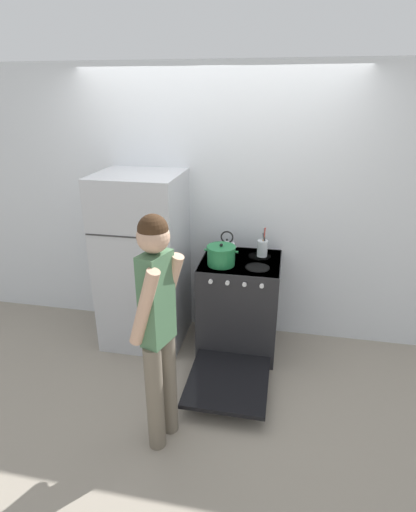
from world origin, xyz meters
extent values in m
plane|color=gray|center=(0.00, 0.00, 0.00)|extent=(14.00, 14.00, 0.00)
cube|color=silver|center=(0.00, 0.03, 1.27)|extent=(10.00, 0.06, 2.55)
cube|color=#B7BABF|center=(-0.62, -0.34, 0.82)|extent=(0.75, 0.69, 1.65)
cube|color=#2D2D2D|center=(-0.62, -0.69, 1.18)|extent=(0.73, 0.01, 0.01)
cylinder|color=#B2B5BA|center=(-0.38, -0.70, 0.72)|extent=(0.02, 0.02, 0.53)
cube|color=#232326|center=(0.30, -0.32, 0.45)|extent=(0.71, 0.65, 0.90)
cube|color=black|center=(0.30, -0.32, 0.89)|extent=(0.69, 0.64, 0.02)
cube|color=black|center=(0.30, -0.62, 0.44)|extent=(0.61, 0.05, 0.68)
cylinder|color=black|center=(0.14, -0.45, 0.90)|extent=(0.21, 0.21, 0.01)
cylinder|color=black|center=(0.46, -0.45, 0.90)|extent=(0.21, 0.21, 0.01)
cylinder|color=black|center=(0.14, -0.19, 0.90)|extent=(0.21, 0.21, 0.01)
cylinder|color=black|center=(0.46, -0.19, 0.90)|extent=(0.21, 0.21, 0.01)
cylinder|color=silver|center=(0.09, -0.66, 0.83)|extent=(0.04, 0.02, 0.04)
cylinder|color=silver|center=(0.23, -0.66, 0.83)|extent=(0.04, 0.02, 0.04)
cylinder|color=silver|center=(0.37, -0.66, 0.83)|extent=(0.04, 0.02, 0.04)
cylinder|color=silver|center=(0.51, -0.66, 0.83)|extent=(0.04, 0.02, 0.04)
cube|color=black|center=(0.30, -1.01, 0.12)|extent=(0.65, 0.72, 0.04)
cube|color=#99999E|center=(0.30, -0.41, 0.41)|extent=(0.57, 0.36, 0.01)
cylinder|color=#237A42|center=(0.14, -0.45, 0.98)|extent=(0.24, 0.24, 0.15)
cylinder|color=#237A42|center=(0.14, -0.45, 1.06)|extent=(0.25, 0.25, 0.02)
sphere|color=black|center=(0.14, -0.45, 1.08)|extent=(0.03, 0.03, 0.03)
cylinder|color=#237A42|center=(0.01, -0.45, 1.03)|extent=(0.03, 0.02, 0.02)
cylinder|color=#237A42|center=(0.27, -0.45, 1.03)|extent=(0.03, 0.02, 0.02)
cylinder|color=silver|center=(0.15, -0.19, 0.95)|extent=(0.15, 0.15, 0.10)
cone|color=silver|center=(0.15, -0.19, 1.02)|extent=(0.14, 0.14, 0.03)
sphere|color=black|center=(0.15, -0.19, 1.04)|extent=(0.02, 0.02, 0.02)
cone|color=silver|center=(0.22, -0.19, 0.96)|extent=(0.09, 0.03, 0.07)
torus|color=black|center=(0.15, -0.19, 1.06)|extent=(0.12, 0.01, 0.12)
cylinder|color=silver|center=(0.48, -0.19, 0.97)|extent=(0.09, 0.09, 0.15)
cylinder|color=#9E7547|center=(0.48, -0.20, 1.02)|extent=(0.03, 0.03, 0.18)
cylinder|color=#232326|center=(0.50, -0.19, 1.03)|extent=(0.04, 0.01, 0.21)
cylinder|color=#B2B5BA|center=(0.48, -0.19, 1.05)|extent=(0.02, 0.02, 0.25)
cylinder|color=#4C4C51|center=(0.49, -0.19, 1.03)|extent=(0.03, 0.03, 0.20)
cylinder|color=#C63D33|center=(0.49, -0.18, 1.05)|extent=(0.03, 0.05, 0.25)
cylinder|color=#6B6051|center=(-0.11, -1.62, 0.41)|extent=(0.12, 0.12, 0.81)
cylinder|color=#6B6051|center=(-0.06, -1.46, 0.41)|extent=(0.12, 0.12, 0.81)
cube|color=#47704C|center=(-0.08, -1.54, 1.12)|extent=(0.19, 0.26, 0.61)
cylinder|color=tan|center=(-0.12, -1.66, 1.12)|extent=(0.26, 0.15, 0.54)
cylinder|color=tan|center=(-0.05, -1.42, 1.12)|extent=(0.26, 0.15, 0.54)
sphere|color=tan|center=(-0.08, -1.54, 1.52)|extent=(0.20, 0.20, 0.20)
sphere|color=#382314|center=(-0.08, -1.54, 1.57)|extent=(0.18, 0.18, 0.18)
camera|label=1|loc=(0.64, -3.60, 2.29)|focal=28.00mm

